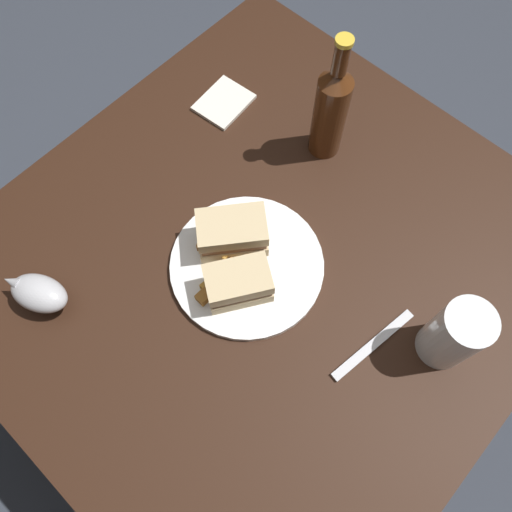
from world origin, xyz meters
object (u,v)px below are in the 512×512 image
(sandwich_half_right, at_px, (238,283))
(napkin, at_px, (224,102))
(cider_bottle, at_px, (331,110))
(sandwich_half_left, at_px, (232,233))
(fork, at_px, (373,345))
(pint_glass, at_px, (453,336))
(gravy_boat, at_px, (38,293))
(plate, at_px, (247,265))

(sandwich_half_right, xyz_separation_m, napkin, (0.28, 0.31, -0.04))
(cider_bottle, bearing_deg, sandwich_half_left, -176.46)
(fork, bearing_deg, cider_bottle, 59.97)
(sandwich_half_left, bearing_deg, pint_glass, -75.58)
(pint_glass, height_order, fork, pint_glass)
(gravy_boat, bearing_deg, pint_glass, -54.03)
(sandwich_half_right, distance_m, fork, 0.25)
(cider_bottle, height_order, napkin, cider_bottle)
(sandwich_half_right, bearing_deg, napkin, 47.87)
(gravy_boat, height_order, fork, gravy_boat)
(plate, distance_m, napkin, 0.38)
(cider_bottle, distance_m, fork, 0.43)
(sandwich_half_left, height_order, napkin, sandwich_half_left)
(sandwich_half_left, height_order, pint_glass, pint_glass)
(gravy_boat, height_order, napkin, gravy_boat)
(sandwich_half_right, height_order, cider_bottle, cider_bottle)
(fork, bearing_deg, plate, 107.24)
(napkin, bearing_deg, gravy_boat, -171.98)
(cider_bottle, bearing_deg, plate, -167.32)
(sandwich_half_right, xyz_separation_m, cider_bottle, (0.34, 0.09, 0.07))
(pint_glass, distance_m, gravy_boat, 0.69)
(plate, xyz_separation_m, fork, (0.04, -0.26, -0.00))
(pint_glass, height_order, gravy_boat, pint_glass)
(plate, bearing_deg, sandwich_half_left, 72.61)
(pint_glass, bearing_deg, plate, 108.77)
(gravy_boat, distance_m, fork, 0.58)
(sandwich_half_left, xyz_separation_m, cider_bottle, (0.28, 0.02, 0.06))
(pint_glass, bearing_deg, fork, 132.18)
(plate, bearing_deg, pint_glass, -71.23)
(plate, bearing_deg, fork, -81.20)
(pint_glass, relative_size, gravy_boat, 1.22)
(sandwich_half_right, height_order, gravy_boat, sandwich_half_right)
(sandwich_half_left, relative_size, napkin, 1.29)
(cider_bottle, bearing_deg, pint_glass, -113.96)
(gravy_boat, bearing_deg, fork, -55.25)
(napkin, height_order, fork, napkin)
(pint_glass, xyz_separation_m, gravy_boat, (-0.40, 0.56, -0.03))
(sandwich_half_right, xyz_separation_m, pint_glass, (0.16, -0.32, 0.02))
(gravy_boat, relative_size, fork, 0.69)
(plate, height_order, fork, plate)
(plate, xyz_separation_m, sandwich_half_right, (-0.05, -0.02, 0.04))
(pint_glass, bearing_deg, gravy_boat, 125.97)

